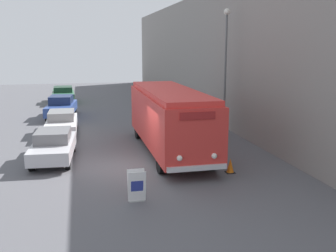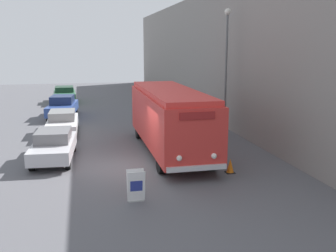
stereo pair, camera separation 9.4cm
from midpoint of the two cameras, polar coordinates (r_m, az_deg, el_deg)
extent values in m
plane|color=#56565B|center=(17.07, -5.56, -6.06)|extent=(80.00, 80.00, 0.00)
cube|color=gray|center=(27.70, 6.47, 10.10)|extent=(0.30, 60.00, 8.94)
cylinder|color=black|center=(16.17, -1.15, -5.26)|extent=(0.28, 0.95, 0.95)
cylinder|color=black|center=(16.73, 6.18, -4.75)|extent=(0.28, 0.95, 0.95)
cylinder|color=black|center=(22.25, -4.48, -0.60)|extent=(0.28, 0.95, 0.95)
cylinder|color=black|center=(22.65, 0.96, -0.34)|extent=(0.28, 0.95, 0.95)
cube|color=red|center=(19.14, 0.09, 1.08)|extent=(2.49, 9.16, 2.39)
cube|color=red|center=(18.94, 0.09, 4.99)|extent=(2.29, 8.80, 0.24)
cube|color=silver|center=(15.04, 4.07, -6.12)|extent=(2.37, 0.12, 0.20)
sphere|color=white|center=(14.77, 1.50, -4.69)|extent=(0.22, 0.22, 0.22)
sphere|color=white|center=(15.15, 6.55, -4.33)|extent=(0.22, 0.22, 0.22)
cube|color=maroon|center=(14.59, 4.13, 1.49)|extent=(1.37, 0.06, 0.28)
cube|color=gray|center=(13.60, -4.74, -10.74)|extent=(0.53, 0.23, 0.01)
cube|color=white|center=(13.32, -4.72, -8.77)|extent=(0.59, 0.21, 1.08)
cube|color=white|center=(13.50, -4.83, -8.50)|extent=(0.59, 0.21, 1.08)
cube|color=navy|center=(13.30, -4.71, -8.69)|extent=(0.41, 0.07, 0.38)
cylinder|color=#595E60|center=(22.85, 8.18, 7.17)|extent=(0.12, 0.12, 6.89)
sphere|color=silver|center=(22.86, 8.44, 16.08)|extent=(0.36, 0.36, 0.36)
cylinder|color=black|center=(17.49, -19.36, -5.16)|extent=(0.22, 0.64, 0.64)
cylinder|color=black|center=(17.28, -14.51, -5.07)|extent=(0.22, 0.64, 0.64)
cylinder|color=black|center=(20.18, -17.98, -2.87)|extent=(0.22, 0.64, 0.64)
cylinder|color=black|center=(20.00, -13.78, -2.76)|extent=(0.22, 0.64, 0.64)
cube|color=#B7B7BC|center=(18.64, -16.43, -3.04)|extent=(2.02, 4.34, 0.57)
cube|color=slate|center=(18.62, -16.49, -1.36)|extent=(1.60, 2.00, 0.51)
cylinder|color=black|center=(22.69, -17.28, -1.30)|extent=(0.22, 0.60, 0.60)
cylinder|color=black|center=(22.59, -13.60, -1.16)|extent=(0.22, 0.60, 0.60)
cylinder|color=black|center=(25.85, -16.65, 0.27)|extent=(0.22, 0.60, 0.60)
cylinder|color=black|center=(25.77, -13.43, 0.41)|extent=(0.22, 0.60, 0.60)
cube|color=silver|center=(24.16, -15.27, 0.25)|extent=(1.79, 4.67, 0.55)
cube|color=gray|center=(24.18, -15.32, 1.53)|extent=(1.49, 2.11, 0.51)
cylinder|color=black|center=(28.33, -17.25, 1.27)|extent=(0.22, 0.68, 0.68)
cylinder|color=black|center=(28.09, -14.14, 1.36)|extent=(0.22, 0.68, 0.68)
cylinder|color=black|center=(31.41, -16.27, 2.30)|extent=(0.22, 0.68, 0.68)
cylinder|color=black|center=(31.20, -13.46, 2.39)|extent=(0.22, 0.68, 0.68)
cube|color=#2D478C|center=(29.69, -15.30, 2.49)|extent=(2.26, 4.73, 0.67)
cube|color=#19274D|center=(29.72, -15.33, 3.71)|extent=(1.74, 2.20, 0.58)
cylinder|color=black|center=(36.01, -16.29, 3.39)|extent=(0.22, 0.61, 0.61)
cylinder|color=black|center=(36.02, -13.67, 3.52)|extent=(0.22, 0.61, 0.61)
cylinder|color=black|center=(39.14, -16.22, 4.01)|extent=(0.22, 0.61, 0.61)
cylinder|color=black|center=(39.14, -13.81, 4.14)|extent=(0.22, 0.61, 0.61)
cube|color=#2D6642|center=(37.52, -15.03, 4.30)|extent=(2.08, 4.62, 0.68)
cube|color=#193824|center=(37.57, -15.08, 5.19)|extent=(1.70, 2.11, 0.47)
cube|color=black|center=(16.56, 8.84, -6.66)|extent=(0.36, 0.36, 0.03)
cone|color=orange|center=(16.47, 8.87, -5.66)|extent=(0.30, 0.30, 0.57)
camera|label=1|loc=(0.05, -90.16, -0.03)|focal=42.00mm
camera|label=2|loc=(0.05, 89.84, 0.03)|focal=42.00mm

